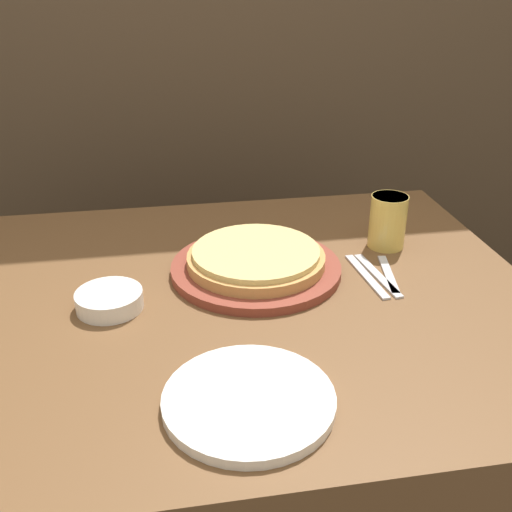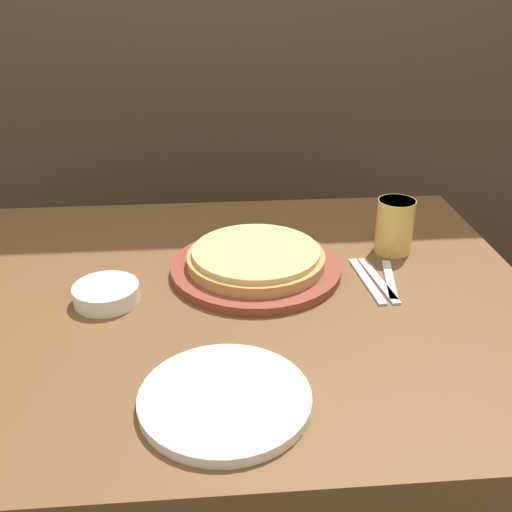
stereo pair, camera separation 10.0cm
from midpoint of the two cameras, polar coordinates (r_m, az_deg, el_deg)
The scene contains 8 objects.
dining_table at distance 1.46m, azimuth -4.47°, elevation -16.55°, with size 1.30×1.03×0.75m.
pizza_on_board at distance 1.31m, azimuth -2.18°, elevation -0.65°, with size 0.37×0.37×0.06m.
beer_glass at distance 1.43m, azimuth 10.53°, elevation 3.43°, with size 0.09×0.09×0.13m.
dinner_plate at distance 0.95m, azimuth -3.77°, elevation -13.62°, with size 0.27×0.27×0.02m.
side_bowl at distance 1.23m, azimuth -16.07°, elevation -4.11°, with size 0.13×0.13×0.04m.
fork at distance 1.31m, azimuth 8.35°, elevation -1.95°, with size 0.03×0.20×0.00m.
dinner_knife at distance 1.32m, azimuth 9.39°, elevation -1.86°, with size 0.04×0.20×0.00m.
spoon at distance 1.32m, azimuth 10.42°, elevation -1.77°, with size 0.05×0.17×0.00m.
Camera 1 is at (-0.12, -1.06, 1.37)m, focal length 42.00 mm.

